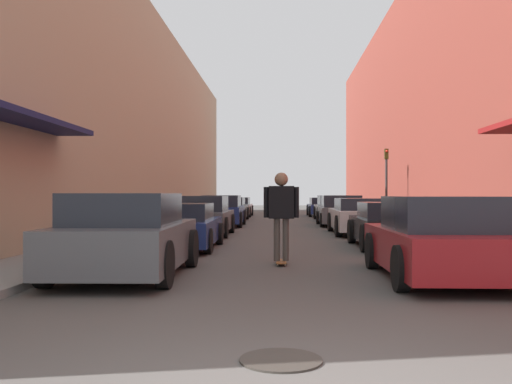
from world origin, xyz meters
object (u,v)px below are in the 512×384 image
at_px(parked_car_left_1, 178,227).
at_px(parked_car_left_5, 237,207).
at_px(parked_car_right_4, 333,208).
at_px(parked_car_right_2, 361,216).
at_px(skateboarder, 281,208).
at_px(parked_car_right_3, 341,211).
at_px(parked_car_right_5, 323,207).
at_px(parked_car_left_2, 204,216).
at_px(parked_car_left_0, 127,236).
at_px(parked_car_left_3, 222,211).
at_px(traffic_light, 386,177).
at_px(manhole_cover, 281,360).
at_px(parked_car_right_1, 391,225).
at_px(parked_car_left_4, 229,209).
at_px(parked_car_right_0, 443,240).

relative_size(parked_car_left_1, parked_car_left_5, 0.89).
bearing_deg(parked_car_right_4, parked_car_left_5, 138.87).
distance_m(parked_car_right_2, skateboarder, 9.25).
height_order(parked_car_right_2, parked_car_right_3, parked_car_right_3).
xyz_separation_m(parked_car_right_5, skateboarder, (-2.71, -25.04, 0.55)).
bearing_deg(parked_car_left_1, parked_car_left_2, 89.79).
distance_m(parked_car_right_2, parked_car_right_4, 10.64).
height_order(parked_car_left_2, parked_car_right_3, parked_car_right_3).
xyz_separation_m(parked_car_left_0, parked_car_left_3, (0.07, 15.24, -0.03)).
bearing_deg(skateboarder, traffic_light, 71.52).
xyz_separation_m(parked_car_right_4, manhole_cover, (-2.84, -25.97, -0.64)).
bearing_deg(parked_car_left_2, parked_car_left_1, -90.21).
distance_m(parked_car_left_0, parked_car_right_1, 7.76).
bearing_deg(traffic_light, manhole_cover, -102.84).
bearing_deg(parked_car_right_1, parked_car_left_5, 105.27).
relative_size(parked_car_left_1, parked_car_right_3, 0.99).
distance_m(parked_car_left_4, traffic_light, 9.04).
height_order(parked_car_left_3, manhole_cover, parked_car_left_3).
xyz_separation_m(parked_car_right_3, traffic_light, (1.98, -0.19, 1.52)).
bearing_deg(parked_car_right_4, parked_car_left_3, -132.11).
height_order(parked_car_right_5, skateboarder, skateboarder).
distance_m(parked_car_left_2, manhole_cover, 14.68).
bearing_deg(parked_car_left_0, parked_car_left_1, 90.16).
bearing_deg(parked_car_right_3, traffic_light, -5.46).
xyz_separation_m(parked_car_left_1, parked_car_left_3, (0.08, 10.33, 0.08)).
height_order(parked_car_right_0, parked_car_right_1, parked_car_right_0).
bearing_deg(parked_car_right_5, parked_car_left_5, -172.24).
relative_size(parked_car_left_1, parked_car_left_3, 1.04).
bearing_deg(parked_car_left_2, parked_car_right_1, -37.29).
bearing_deg(parked_car_right_0, parked_car_left_1, 136.50).
bearing_deg(parked_car_right_4, skateboarder, -98.26).
xyz_separation_m(parked_car_left_1, parked_car_right_2, (5.46, 5.64, 0.06)).
xyz_separation_m(parked_car_left_1, traffic_light, (7.28, 10.72, 1.59)).
bearing_deg(parked_car_right_1, parked_car_left_4, 110.32).
xyz_separation_m(parked_car_left_0, traffic_light, (7.26, 15.62, 1.47)).
xyz_separation_m(parked_car_right_3, skateboarder, (-2.65, -14.06, 0.49)).
relative_size(parked_car_left_2, parked_car_right_5, 0.95).
xyz_separation_m(parked_car_right_3, parked_car_right_5, (0.06, 10.98, -0.06)).
bearing_deg(parked_car_left_5, parked_car_left_1, -89.70).
bearing_deg(parked_car_right_3, parked_car_right_5, 89.70).
bearing_deg(skateboarder, parked_car_left_1, 129.95).
xyz_separation_m(parked_car_right_0, parked_car_right_1, (0.22, 5.58, -0.07)).
height_order(parked_car_right_0, traffic_light, traffic_light).
bearing_deg(parked_car_right_5, parked_car_right_2, -89.61).
bearing_deg(parked_car_left_4, parked_car_left_3, -88.04).
bearing_deg(parked_car_left_0, parked_car_right_2, 62.68).
bearing_deg(parked_car_left_0, parked_car_right_5, 78.74).
relative_size(parked_car_left_0, parked_car_right_5, 0.96).
distance_m(parked_car_right_5, skateboarder, 25.19).
xyz_separation_m(parked_car_left_0, parked_car_right_3, (5.28, 15.81, -0.04)).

